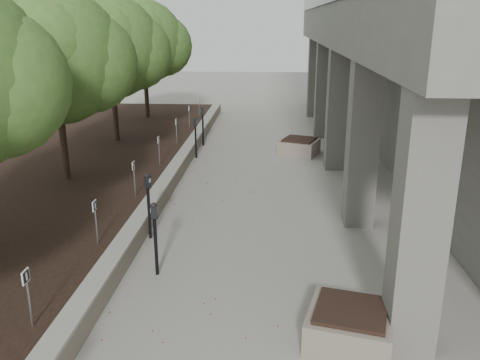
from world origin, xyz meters
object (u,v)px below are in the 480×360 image
(planter_front, at_px, (350,325))
(planter_back, at_px, (299,146))
(parking_meter_3, at_px, (149,206))
(crabapple_tree_5, at_px, (145,59))
(crabapple_tree_3, at_px, (57,85))
(parking_meter_2, at_px, (155,239))
(crabapple_tree_4, at_px, (112,69))
(parking_meter_4, at_px, (196,138))
(parking_meter_5, at_px, (203,126))

(planter_front, distance_m, planter_back, 11.78)
(parking_meter_3, bearing_deg, crabapple_tree_5, 125.68)
(parking_meter_3, bearing_deg, planter_front, -20.79)
(parking_meter_3, bearing_deg, crabapple_tree_3, 156.90)
(parking_meter_2, bearing_deg, crabapple_tree_4, 94.50)
(parking_meter_3, relative_size, parking_meter_4, 1.05)
(planter_back, bearing_deg, parking_meter_4, -168.59)
(crabapple_tree_4, xyz_separation_m, parking_meter_5, (3.25, 0.96, -2.33))
(crabapple_tree_3, bearing_deg, planter_back, 34.03)
(crabapple_tree_3, xyz_separation_m, planter_front, (7.32, -7.00, -2.82))
(parking_meter_2, height_order, parking_meter_5, parking_meter_5)
(crabapple_tree_5, xyz_separation_m, parking_meter_2, (3.80, -14.99, -2.35))
(parking_meter_5, xyz_separation_m, planter_front, (4.07, -12.96, -0.49))
(parking_meter_5, bearing_deg, parking_meter_2, -98.94)
(parking_meter_3, distance_m, planter_front, 5.55)
(planter_back, bearing_deg, planter_front, -88.80)
(crabapple_tree_4, relative_size, parking_meter_3, 3.44)
(parking_meter_3, relative_size, planter_back, 1.20)
(parking_meter_2, relative_size, parking_meter_3, 0.97)
(crabapple_tree_3, bearing_deg, parking_meter_4, 50.92)
(planter_back, bearing_deg, parking_meter_2, -108.52)
(crabapple_tree_3, relative_size, parking_meter_2, 3.55)
(crabapple_tree_5, distance_m, planter_back, 9.23)
(crabapple_tree_3, distance_m, parking_meter_5, 7.18)
(parking_meter_5, bearing_deg, crabapple_tree_3, -130.41)
(planter_front, bearing_deg, crabapple_tree_5, 113.29)
(parking_meter_3, bearing_deg, crabapple_tree_4, 133.40)
(parking_meter_2, bearing_deg, crabapple_tree_3, 110.95)
(crabapple_tree_3, relative_size, parking_meter_5, 3.45)
(parking_meter_2, xyz_separation_m, planter_back, (3.27, 9.76, -0.46))
(parking_meter_5, relative_size, planter_back, 1.19)
(planter_back, bearing_deg, crabapple_tree_4, 178.16)
(crabapple_tree_5, height_order, parking_meter_4, crabapple_tree_5)
(planter_front, bearing_deg, parking_meter_5, 107.42)
(parking_meter_2, bearing_deg, parking_meter_5, 76.55)
(crabapple_tree_4, distance_m, planter_front, 14.33)
(planter_front, bearing_deg, crabapple_tree_4, 121.37)
(crabapple_tree_5, bearing_deg, planter_back, -36.48)
(crabapple_tree_4, xyz_separation_m, parking_meter_2, (3.80, -9.99, -2.35))
(parking_meter_4, bearing_deg, parking_meter_5, 100.41)
(parking_meter_3, bearing_deg, planter_back, 86.44)
(crabapple_tree_3, bearing_deg, crabapple_tree_5, 90.00)
(parking_meter_3, bearing_deg, parking_meter_5, 111.90)
(parking_meter_5, relative_size, planter_front, 1.23)
(crabapple_tree_5, bearing_deg, parking_meter_5, -51.18)
(planter_front, relative_size, planter_back, 0.97)
(parking_meter_5, height_order, planter_back, parking_meter_5)
(parking_meter_5, distance_m, planter_front, 13.59)
(crabapple_tree_5, bearing_deg, planter_front, -66.71)
(parking_meter_3, relative_size, parking_meter_5, 1.00)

